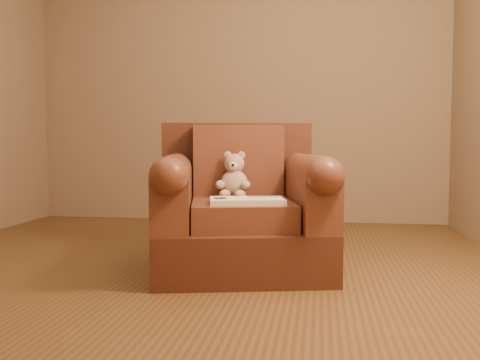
# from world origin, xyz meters

# --- Properties ---
(floor) EXTENTS (4.00, 4.00, 0.00)m
(floor) POSITION_xyz_m (0.00, 0.00, 0.00)
(floor) COLOR brown
(floor) RESTS_ON ground
(armchair) EXTENTS (1.18, 1.14, 0.90)m
(armchair) POSITION_xyz_m (0.33, -0.01, 0.35)
(armchair) COLOR #472317
(armchair) RESTS_ON floor
(teddy_bear) EXTENTS (0.21, 0.24, 0.29)m
(teddy_bear) POSITION_xyz_m (0.28, 0.06, 0.54)
(teddy_bear) COLOR tan
(teddy_bear) RESTS_ON armchair
(guidebook) EXTENTS (0.45, 0.33, 0.03)m
(guidebook) POSITION_xyz_m (0.41, -0.28, 0.44)
(guidebook) COLOR beige
(guidebook) RESTS_ON armchair
(side_table) EXTENTS (0.40, 0.40, 0.56)m
(side_table) POSITION_xyz_m (0.69, 0.42, 0.30)
(side_table) COLOR gold
(side_table) RESTS_ON floor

